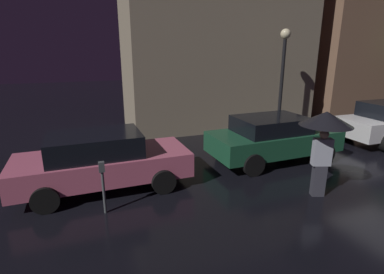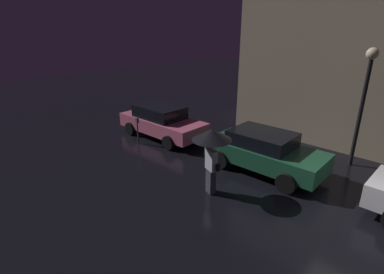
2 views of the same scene
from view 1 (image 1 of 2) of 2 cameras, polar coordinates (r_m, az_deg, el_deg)
The scene contains 7 objects.
building_facade_left at distance 14.04m, azimuth 5.36°, elevation 16.60°, with size 8.41×3.00×7.03m.
building_facade_right at distance 19.99m, azimuth 31.05°, elevation 13.32°, with size 8.07×3.00×6.34m.
parked_car_pink at distance 7.90m, azimuth -16.86°, elevation -4.23°, with size 4.28×1.92×1.45m.
parked_car_green at distance 9.80m, azimuth 15.15°, elevation -0.09°, with size 4.14×1.97×1.43m.
pedestrian_with_umbrella at distance 7.51m, azimuth 24.03°, elevation 1.65°, with size 1.18×1.18×2.08m.
parking_meter at distance 6.67m, azimuth -16.61°, elevation -8.15°, with size 0.12×0.10×1.18m.
street_lamp_near at distance 12.83m, azimuth 16.96°, elevation 13.11°, with size 0.40×0.40×4.21m.
Camera 1 is at (-9.17, -6.14, 3.42)m, focal length 28.00 mm.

